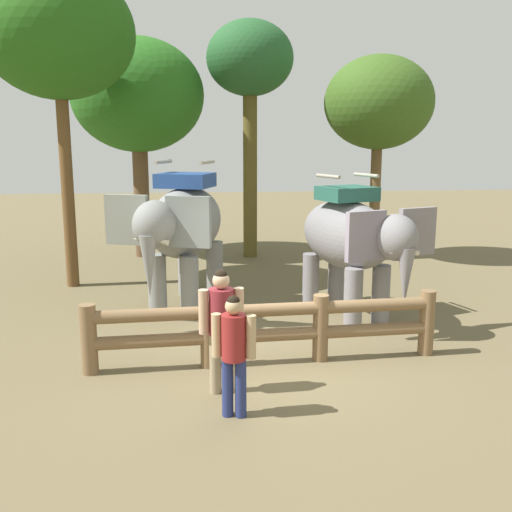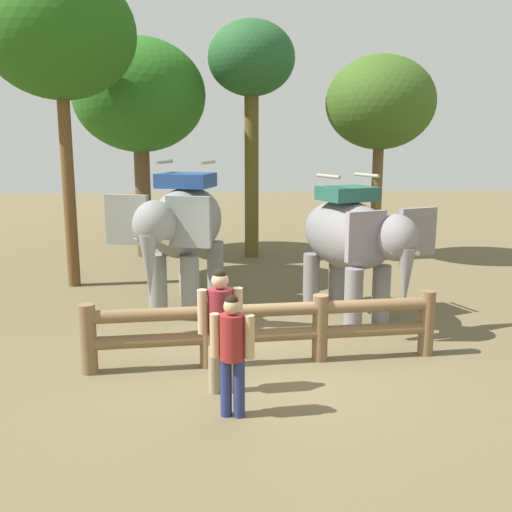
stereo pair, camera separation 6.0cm
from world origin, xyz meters
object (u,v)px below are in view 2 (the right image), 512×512
Objects in this scene: tourist_man_in_blue at (220,322)px; tree_far_left at (251,65)px; tourist_woman_in_black at (232,347)px; tree_back_center at (59,35)px; elephant_center at (352,239)px; log_fence at (265,326)px; elephant_near_left at (183,227)px; tree_far_right at (139,97)px; tree_deep_back at (380,104)px.

tree_far_left reaches higher than tourist_man_in_blue.
tourist_woman_in_black is 9.08m from tree_back_center.
elephant_center is at bearing -77.50° from tree_far_left.
elephant_center reaches higher than tourist_man_in_blue.
tourist_woman_in_black is at bearing -108.78° from log_fence.
tourist_woman_in_black is at bearing -96.16° from tree_far_left.
tree_far_left is at bearing 86.52° from log_fence.
tree_far_right is (-1.33, 5.59, 2.90)m from elephant_near_left.
elephant_near_left is 6.67m from tree_far_left.
tourist_man_in_blue is at bearing -97.35° from tree_far_left.
tree_far_left is at bearing 83.84° from tourist_woman_in_black.
tree_far_left is (0.51, 8.40, 4.81)m from log_fence.
tree_far_right is (-1.94, 9.75, 3.58)m from tourist_man_in_blue.
elephant_near_left is at bearing -140.16° from tree_deep_back.
tourist_woman_in_black is 0.25× the size of tree_far_right.
tree_far_left is at bearing -6.75° from tree_far_right.
tourist_woman_in_black is 0.23× the size of tree_far_left.
elephant_near_left reaches higher than tourist_man_in_blue.
log_fence is at bearing -131.11° from elephant_center.
elephant_center is 1.91× the size of tourist_man_in_blue.
elephant_center is 7.78m from tree_back_center.
tree_far_right reaches higher than tourist_woman_in_black.
log_fence is 1.82m from tourist_woman_in_black.
tree_deep_back reaches higher than elephant_center.
tree_far_left reaches higher than log_fence.
elephant_center is (3.20, -1.01, -0.13)m from elephant_near_left.
tourist_man_in_blue is at bearing -129.45° from elephant_center.
tree_back_center reaches higher than tree_deep_back.
elephant_center is at bearing 57.46° from tourist_woman_in_black.
tree_far_right is at bearing 106.73° from log_fence.
tree_far_right reaches higher than elephant_near_left.
tree_far_left is at bearing 82.65° from tourist_man_in_blue.
tree_far_right reaches higher than elephant_center.
tree_back_center is at bearing 152.06° from elephant_center.
tree_deep_back is at bearing 16.27° from tree_back_center.
tree_far_left reaches higher than elephant_center.
tourist_man_in_blue is at bearing -62.44° from tree_back_center.
tree_deep_back is at bearing 63.89° from tourist_woman_in_black.
tourist_man_in_blue is 0.26× the size of tree_far_left.
tree_back_center is (-3.96, 5.27, 5.03)m from log_fence.
elephant_near_left is 2.29× the size of tourist_woman_in_black.
tree_far_right is at bearing 69.22° from tree_back_center.
tourist_man_in_blue is (0.61, -4.16, -0.68)m from elephant_near_left.
tree_back_center is (-2.66, 2.09, 3.95)m from elephant_near_left.
tree_deep_back is (2.08, 5.42, 2.80)m from elephant_center.
tree_back_center is at bearing 115.88° from tourist_woman_in_black.
tree_back_center is at bearing 126.94° from log_fence.
tourist_man_in_blue is 0.24× the size of tree_back_center.
tree_far_right reaches higher than log_fence.
tree_far_right is (-4.53, 6.60, 3.03)m from elephant_center.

